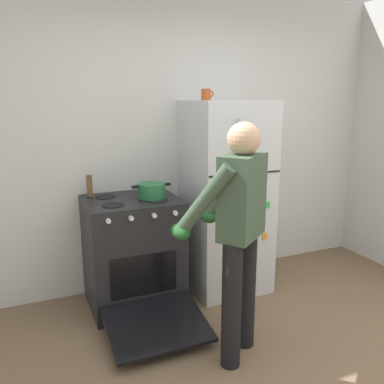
{
  "coord_description": "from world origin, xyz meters",
  "views": [
    {
      "loc": [
        -1.28,
        -1.57,
        1.75
      ],
      "look_at": [
        -0.04,
        1.32,
        1.0
      ],
      "focal_mm": 37.65,
      "sensor_mm": 36.0,
      "label": 1
    }
  ],
  "objects_px": {
    "stove_range": "(134,254)",
    "coffee_mug": "(206,94)",
    "red_pot": "(151,191)",
    "pepper_mill": "(89,186)",
    "person_cook": "(237,223)",
    "refrigerator": "(225,197)"
  },
  "relations": [
    {
      "from": "stove_range",
      "to": "coffee_mug",
      "type": "relative_size",
      "value": 10.96
    },
    {
      "from": "stove_range",
      "to": "red_pot",
      "type": "height_order",
      "value": "red_pot"
    },
    {
      "from": "stove_range",
      "to": "pepper_mill",
      "type": "relative_size",
      "value": 6.81
    },
    {
      "from": "stove_range",
      "to": "person_cook",
      "type": "height_order",
      "value": "person_cook"
    },
    {
      "from": "coffee_mug",
      "to": "pepper_mill",
      "type": "relative_size",
      "value": 0.62
    },
    {
      "from": "refrigerator",
      "to": "red_pot",
      "type": "xyz_separation_m",
      "value": [
        -0.71,
        -0.05,
        0.14
      ]
    },
    {
      "from": "person_cook",
      "to": "stove_range",
      "type": "bearing_deg",
      "value": 115.13
    },
    {
      "from": "red_pot",
      "to": "stove_range",
      "type": "bearing_deg",
      "value": 168.69
    },
    {
      "from": "coffee_mug",
      "to": "pepper_mill",
      "type": "xyz_separation_m",
      "value": [
        -1.0,
        0.15,
        -0.74
      ]
    },
    {
      "from": "person_cook",
      "to": "red_pot",
      "type": "distance_m",
      "value": 0.96
    },
    {
      "from": "coffee_mug",
      "to": "stove_range",
      "type": "bearing_deg",
      "value": -174.43
    },
    {
      "from": "person_cook",
      "to": "refrigerator",
      "type": "bearing_deg",
      "value": 66.14
    },
    {
      "from": "red_pot",
      "to": "pepper_mill",
      "type": "xyz_separation_m",
      "value": [
        -0.46,
        0.25,
        0.03
      ]
    },
    {
      "from": "refrigerator",
      "to": "coffee_mug",
      "type": "xyz_separation_m",
      "value": [
        -0.18,
        0.05,
        0.91
      ]
    },
    {
      "from": "pepper_mill",
      "to": "stove_range",
      "type": "bearing_deg",
      "value": -36.0
    },
    {
      "from": "stove_range",
      "to": "red_pot",
      "type": "xyz_separation_m",
      "value": [
        0.16,
        -0.03,
        0.54
      ]
    },
    {
      "from": "person_cook",
      "to": "coffee_mug",
      "type": "relative_size",
      "value": 14.28
    },
    {
      "from": "refrigerator",
      "to": "person_cook",
      "type": "relative_size",
      "value": 1.07
    },
    {
      "from": "refrigerator",
      "to": "coffee_mug",
      "type": "relative_size",
      "value": 15.32
    },
    {
      "from": "stove_range",
      "to": "pepper_mill",
      "type": "height_order",
      "value": "pepper_mill"
    },
    {
      "from": "red_pot",
      "to": "pepper_mill",
      "type": "relative_size",
      "value": 1.81
    },
    {
      "from": "red_pot",
      "to": "coffee_mug",
      "type": "bearing_deg",
      "value": 10.56
    }
  ]
}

